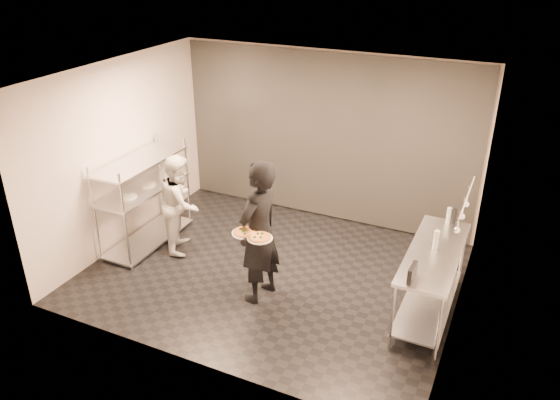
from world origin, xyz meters
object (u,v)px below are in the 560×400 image
at_px(pizza_plate_near, 245,232).
at_px(pizza_plate_far, 260,237).
at_px(waiter, 259,233).
at_px(bottle_green, 436,239).
at_px(chef, 181,203).
at_px(bottle_dark, 454,216).
at_px(prep_counter, 432,272).
at_px(pos_monitor, 412,272).
at_px(pass_rack, 144,197).
at_px(salad_plate, 263,193).
at_px(bottle_clear, 449,215).

relative_size(pizza_plate_near, pizza_plate_far, 1.05).
relative_size(waiter, bottle_green, 8.19).
height_order(chef, bottle_green, chef).
height_order(pizza_plate_near, bottle_dark, bottle_dark).
relative_size(prep_counter, pos_monitor, 7.26).
height_order(waiter, pos_monitor, waiter).
bearing_deg(pos_monitor, chef, 170.01).
xyz_separation_m(bottle_green, bottle_dark, (0.10, 0.73, -0.01)).
distance_m(pass_rack, pizza_plate_far, 2.53).
bearing_deg(pass_rack, pizza_plate_far, -18.69).
bearing_deg(waiter, pizza_plate_far, 39.00).
bearing_deg(pizza_plate_far, pos_monitor, 2.79).
bearing_deg(pizza_plate_near, pass_rack, 160.81).
bearing_deg(salad_plate, bottle_dark, 24.21).
bearing_deg(bottle_green, bottle_dark, 82.35).
bearing_deg(pizza_plate_near, bottle_dark, 34.39).
bearing_deg(chef, salad_plate, -124.87).
relative_size(waiter, bottle_dark, 8.71).
bearing_deg(bottle_green, waiter, -163.06).
distance_m(bottle_green, bottle_dark, 0.73).
xyz_separation_m(pizza_plate_far, pos_monitor, (1.83, 0.09, -0.05)).
xyz_separation_m(bottle_green, bottle_clear, (0.03, 0.73, -0.01)).
distance_m(waiter, pizza_plate_far, 0.30).
relative_size(prep_counter, pizza_plate_far, 5.76).
height_order(prep_counter, pizza_plate_near, pizza_plate_near).
distance_m(prep_counter, pos_monitor, 0.82).
height_order(pizza_plate_near, salad_plate, salad_plate).
height_order(pass_rack, waiter, waiter).
xyz_separation_m(prep_counter, bottle_green, (-0.01, 0.07, 0.41)).
distance_m(pos_monitor, bottle_clear, 1.53).
relative_size(prep_counter, bottle_green, 7.65).
xyz_separation_m(pizza_plate_near, bottle_dark, (2.26, 1.55, -0.01)).
xyz_separation_m(pass_rack, pos_monitor, (4.21, -0.72, 0.24)).
bearing_deg(bottle_dark, waiter, -147.92).
xyz_separation_m(pass_rack, bottle_dark, (4.41, 0.80, 0.26)).
relative_size(pass_rack, chef, 1.06).
bearing_deg(chef, pizza_plate_far, -140.26).
bearing_deg(salad_plate, pizza_plate_near, -88.76).
relative_size(pass_rack, salad_plate, 6.06).
height_order(bottle_green, bottle_clear, bottle_green).
distance_m(chef, bottle_green, 3.72).
distance_m(prep_counter, bottle_clear, 0.90).
bearing_deg(pass_rack, pos_monitor, -9.67).
xyz_separation_m(chef, bottle_clear, (3.74, 0.72, 0.27)).
bearing_deg(bottle_green, pizza_plate_near, -159.23).
xyz_separation_m(chef, bottle_green, (3.71, -0.01, 0.28)).
bearing_deg(pass_rack, pizza_plate_near, -19.19).
xyz_separation_m(pass_rack, pizza_plate_far, (2.38, -0.81, 0.29)).
distance_m(prep_counter, waiter, 2.19).
bearing_deg(salad_plate, pass_rack, 174.10).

